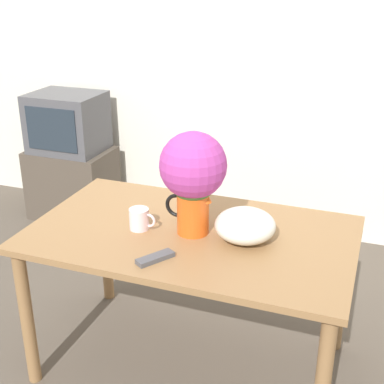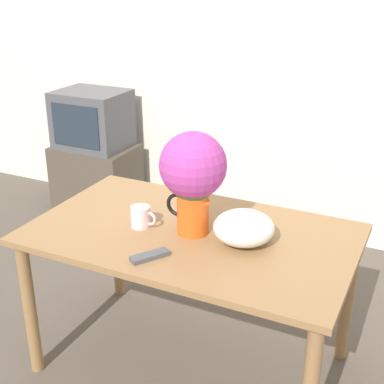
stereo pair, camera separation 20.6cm
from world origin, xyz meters
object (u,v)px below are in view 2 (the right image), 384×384
at_px(coffee_mug, 141,217).
at_px(white_bowl, 244,228).
at_px(tv_set, 92,119).
at_px(flower_vase, 193,174).

distance_m(coffee_mug, white_bowl, 0.47).
xyz_separation_m(coffee_mug, white_bowl, (0.47, 0.06, 0.02)).
relative_size(coffee_mug, tv_set, 0.24).
bearing_deg(tv_set, white_bowl, -37.18).
bearing_deg(coffee_mug, flower_vase, 12.30).
relative_size(white_bowl, tv_set, 0.51).
bearing_deg(white_bowl, flower_vase, -177.69).
bearing_deg(coffee_mug, white_bowl, 7.37).
height_order(white_bowl, tv_set, tv_set).
relative_size(flower_vase, coffee_mug, 3.70).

